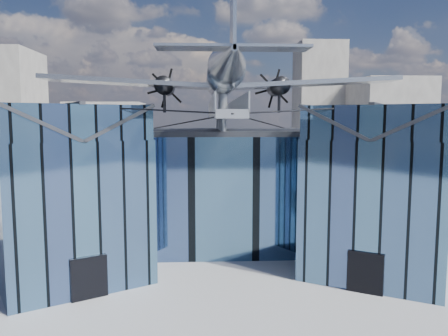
{
  "coord_description": "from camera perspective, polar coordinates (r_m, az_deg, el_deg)",
  "views": [
    {
      "loc": [
        -1.62,
        -30.27,
        10.8
      ],
      "look_at": [
        0.0,
        2.0,
        7.2
      ],
      "focal_mm": 35.0,
      "sensor_mm": 36.0,
      "label": 1
    }
  ],
  "objects": [
    {
      "name": "tree_side_w",
      "position": [
        45.11,
        -26.2,
        -3.98
      ],
      "size": [
        3.99,
        3.99,
        4.75
      ],
      "rotation": [
        0.0,
        0.0,
        0.4
      ],
      "color": "#352215",
      "rests_on": "ground"
    },
    {
      "name": "ground_plane",
      "position": [
        32.18,
        0.18,
        -13.25
      ],
      "size": [
        120.0,
        120.0,
        0.0
      ],
      "primitive_type": "plane",
      "color": "#96969A"
    },
    {
      "name": "museum",
      "position": [
        36.51,
        -0.3,
        -1.93
      ],
      "size": [
        32.88,
        24.5,
        17.6
      ],
      "color": "#45668C",
      "rests_on": "ground"
    },
    {
      "name": "bg_towers",
      "position": [
        80.82,
        -0.69,
        5.79
      ],
      "size": [
        77.0,
        24.5,
        26.0
      ],
      "color": "gray",
      "rests_on": "ground"
    }
  ]
}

